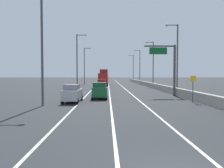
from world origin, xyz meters
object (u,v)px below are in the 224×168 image
(lamp_post_right_third, at_px, (152,61))
(box_truck, at_px, (103,78))
(car_silver_1, at_px, (72,93))
(speed_advisory_sign, at_px, (193,87))
(lamp_post_left_near, at_px, (44,41))
(overhead_sign_gantry, at_px, (170,64))
(lamp_post_right_fourth, at_px, (139,64))
(lamp_post_right_second, at_px, (176,54))
(car_green_2, at_px, (99,90))
(lamp_post_left_mid, at_px, (78,58))
(lamp_post_right_fifth, at_px, (133,66))
(lamp_post_left_far, at_px, (85,64))
(car_red_0, at_px, (102,84))

(lamp_post_right_third, bearing_deg, box_truck, 160.84)
(car_silver_1, bearing_deg, speed_advisory_sign, -1.23)
(lamp_post_left_near, xyz_separation_m, car_silver_1, (2.35, 2.80, -5.44))
(overhead_sign_gantry, relative_size, speed_advisory_sign, 2.50)
(speed_advisory_sign, distance_m, lamp_post_right_fourth, 53.95)
(lamp_post_right_second, xyz_separation_m, car_green_2, (-12.27, -7.72, -5.40))
(car_silver_1, distance_m, box_truck, 37.10)
(lamp_post_right_third, distance_m, lamp_post_left_mid, 20.25)
(lamp_post_left_near, xyz_separation_m, car_green_2, (5.24, 7.03, -5.40))
(lamp_post_right_fifth, distance_m, lamp_post_left_near, 78.87)
(speed_advisory_sign, distance_m, lamp_post_left_mid, 27.69)
(car_green_2, bearing_deg, lamp_post_right_third, 66.58)
(speed_advisory_sign, height_order, lamp_post_right_fourth, lamp_post_right_fourth)
(lamp_post_right_second, relative_size, lamp_post_right_fifth, 1.00)
(lamp_post_right_second, xyz_separation_m, lamp_post_left_near, (-17.51, -14.75, 0.00))
(overhead_sign_gantry, bearing_deg, lamp_post_right_fourth, 88.00)
(lamp_post_right_second, bearing_deg, speed_advisory_sign, -97.39)
(lamp_post_left_far, height_order, car_red_0, lamp_post_left_far)
(lamp_post_right_fourth, bearing_deg, car_green_2, -103.51)
(lamp_post_right_fourth, distance_m, car_red_0, 33.25)
(lamp_post_right_fifth, bearing_deg, overhead_sign_gantry, -91.41)
(lamp_post_left_mid, bearing_deg, lamp_post_left_near, -90.72)
(lamp_post_left_far, height_order, box_truck, lamp_post_left_far)
(lamp_post_left_near, height_order, car_green_2, lamp_post_left_near)
(speed_advisory_sign, height_order, car_silver_1, speed_advisory_sign)
(car_green_2, bearing_deg, lamp_post_left_near, -126.70)
(speed_advisory_sign, relative_size, box_truck, 0.34)
(lamp_post_right_second, relative_size, lamp_post_left_far, 1.00)
(car_silver_1, height_order, car_green_2, car_green_2)
(lamp_post_right_second, distance_m, lamp_post_right_third, 20.75)
(lamp_post_right_third, relative_size, box_truck, 1.30)
(lamp_post_right_third, distance_m, car_red_0, 16.75)
(lamp_post_left_mid, xyz_separation_m, lamp_post_left_far, (-0.91, 24.90, 0.00))
(lamp_post_right_second, distance_m, lamp_post_left_near, 22.89)
(lamp_post_right_fifth, distance_m, car_silver_1, 75.84)
(speed_advisory_sign, distance_m, lamp_post_left_far, 50.31)
(overhead_sign_gantry, height_order, lamp_post_left_mid, lamp_post_left_mid)
(lamp_post_right_fourth, bearing_deg, overhead_sign_gantry, -92.00)
(box_truck, bearing_deg, lamp_post_right_fifth, 72.34)
(lamp_post_right_fifth, bearing_deg, lamp_post_left_near, -102.53)
(lamp_post_right_fifth, bearing_deg, lamp_post_right_second, -89.63)
(lamp_post_left_far, xyz_separation_m, car_silver_1, (2.94, -47.00, -5.44))
(overhead_sign_gantry, distance_m, lamp_post_right_fourth, 45.37)
(overhead_sign_gantry, xyz_separation_m, lamp_post_right_fifth, (1.63, 66.06, 1.72))
(lamp_post_right_third, bearing_deg, car_red_0, -141.82)
(lamp_post_right_fourth, height_order, car_green_2, lamp_post_right_fourth)
(speed_advisory_sign, height_order, lamp_post_left_near, lamp_post_left_near)
(lamp_post_right_third, xyz_separation_m, lamp_post_left_far, (-18.16, 14.30, 0.00))
(lamp_post_left_near, distance_m, car_red_0, 26.75)
(lamp_post_left_near, relative_size, car_silver_1, 2.59)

